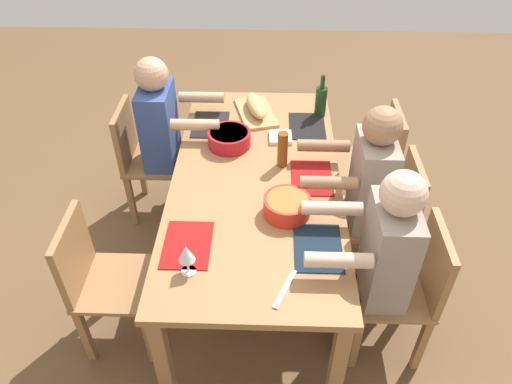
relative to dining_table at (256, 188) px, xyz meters
name	(u,v)px	position (x,y,z in m)	size (l,w,h in m)	color
ground_plane	(256,264)	(0.00, 0.00, -0.66)	(8.00, 8.00, 0.00)	brown
dining_table	(256,188)	(0.00, 0.00, 0.00)	(1.96, 0.95, 0.74)	#9E7044
chair_near_center	(389,213)	(0.00, -0.80, -0.18)	(0.40, 0.40, 0.85)	#9E7044
diner_near_center	(363,185)	(0.00, -0.61, 0.03)	(0.41, 0.53, 1.20)	#2D2D38
chair_far_left	(100,277)	(-0.54, 0.80, -0.18)	(0.40, 0.40, 0.85)	#9E7044
chair_near_left	(408,285)	(-0.54, -0.80, -0.18)	(0.40, 0.40, 0.85)	#9E7044
diner_near_left	(379,256)	(-0.54, -0.61, 0.03)	(0.41, 0.53, 1.20)	#2D2D38
chair_far_right	(143,155)	(0.54, 0.80, -0.18)	(0.40, 0.40, 0.85)	#9E7044
diner_far_right	(166,130)	(0.54, 0.61, 0.03)	(0.41, 0.53, 1.20)	#2D2D38
chair_near_right	(375,160)	(0.54, -0.80, -0.18)	(0.40, 0.40, 0.85)	#9E7044
serving_bowl_fruit	(287,205)	(-0.30, -0.17, 0.13)	(0.24, 0.24, 0.10)	red
serving_bowl_salad	(229,138)	(0.31, 0.17, 0.13)	(0.26, 0.26, 0.10)	#B21923
cutting_board	(256,113)	(0.68, 0.02, 0.09)	(0.40, 0.22, 0.02)	tan
bread_loaf	(256,106)	(0.68, 0.02, 0.14)	(0.32, 0.11, 0.09)	tan
wine_bottle	(321,101)	(0.68, -0.41, 0.19)	(0.08, 0.08, 0.29)	#193819
beer_bottle	(283,150)	(0.12, -0.15, 0.19)	(0.06, 0.06, 0.22)	brown
wine_glass	(186,254)	(-0.71, 0.29, 0.19)	(0.08, 0.08, 0.17)	silver
placemat_near_center	(312,178)	(0.00, -0.32, 0.08)	(0.32, 0.23, 0.01)	maroon
placemat_far_left	(187,245)	(-0.54, 0.32, 0.08)	(0.32, 0.23, 0.01)	maroon
placemat_near_left	(318,248)	(-0.54, -0.32, 0.08)	(0.32, 0.23, 0.01)	#142333
placemat_far_right	(210,124)	(0.54, 0.32, 0.08)	(0.32, 0.23, 0.01)	black
placemat_near_right	(307,126)	(0.54, -0.32, 0.08)	(0.32, 0.23, 0.01)	black
carving_knife	(285,289)	(-0.79, -0.15, 0.08)	(0.23, 0.02, 0.01)	silver
napkin_stack	(281,137)	(0.39, -0.14, 0.09)	(0.14, 0.14, 0.02)	white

